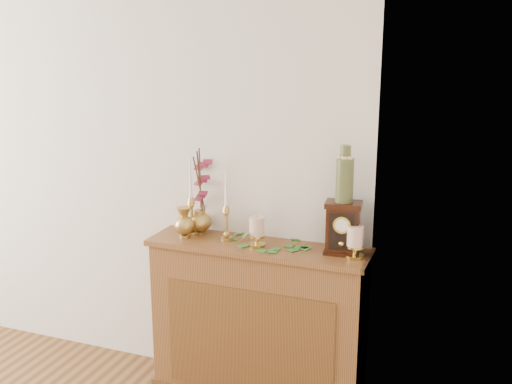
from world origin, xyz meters
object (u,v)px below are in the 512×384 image
at_px(mantel_clock, 343,228).
at_px(ceramic_vase, 345,177).
at_px(candlestick_center, 226,217).
at_px(candlestick_left, 191,210).
at_px(bud_vase, 184,223).
at_px(ginger_jar, 202,193).

height_order(mantel_clock, ceramic_vase, ceramic_vase).
bearing_deg(candlestick_center, mantel_clock, 1.64).
distance_m(candlestick_center, ceramic_vase, 0.71).
bearing_deg(candlestick_left, candlestick_center, -7.20).
relative_size(bud_vase, mantel_clock, 0.64).
bearing_deg(candlestick_center, ginger_jar, 151.70).
distance_m(bud_vase, ginger_jar, 0.21).
distance_m(candlestick_left, bud_vase, 0.10).
xyz_separation_m(candlestick_left, mantel_clock, (0.88, -0.01, -0.01)).
xyz_separation_m(candlestick_center, mantel_clock, (0.65, 0.02, 0.00)).
xyz_separation_m(bud_vase, mantel_clock, (0.89, 0.07, 0.05)).
relative_size(bud_vase, ceramic_vase, 0.61).
relative_size(candlestick_left, ceramic_vase, 1.51).
bearing_deg(candlestick_left, ginger_jar, 65.52).
xyz_separation_m(mantel_clock, ceramic_vase, (-0.00, 0.00, 0.27)).
relative_size(candlestick_left, mantel_clock, 1.59).
relative_size(candlestick_center, ginger_jar, 0.80).
bearing_deg(ginger_jar, mantel_clock, -5.84).
distance_m(candlestick_left, mantel_clock, 0.88).
bearing_deg(ginger_jar, ceramic_vase, -5.68).
relative_size(ginger_jar, mantel_clock, 1.82).
bearing_deg(candlestick_center, bud_vase, -168.62).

